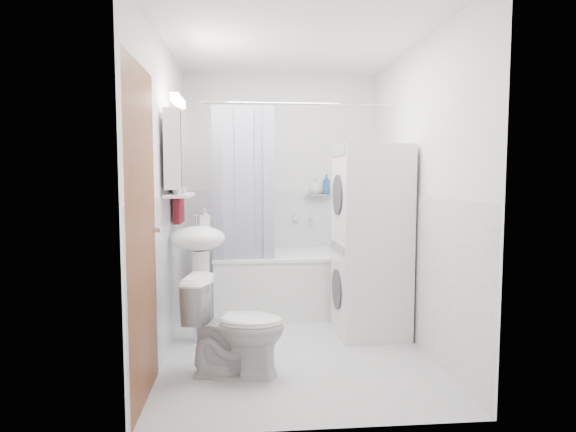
{
  "coord_description": "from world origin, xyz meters",
  "views": [
    {
      "loc": [
        -0.38,
        -3.74,
        1.35
      ],
      "look_at": [
        -0.03,
        0.15,
        1.03
      ],
      "focal_mm": 30.0,
      "sensor_mm": 36.0,
      "label": 1
    }
  ],
  "objects": [
    {
      "name": "floor",
      "position": [
        0.0,
        0.0,
        0.0
      ],
      "size": [
        2.6,
        2.6,
        0.0
      ],
      "primitive_type": "plane",
      "color": "#BABABF",
      "rests_on": "ground"
    },
    {
      "name": "room_walls",
      "position": [
        0.0,
        0.0,
        1.49
      ],
      "size": [
        2.6,
        2.6,
        2.6
      ],
      "color": "white",
      "rests_on": "ground"
    },
    {
      "name": "wainscot",
      "position": [
        0.0,
        0.29,
        0.6
      ],
      "size": [
        1.98,
        2.58,
        2.58
      ],
      "color": "white",
      "rests_on": "ground"
    },
    {
      "name": "door",
      "position": [
        -0.95,
        -0.55,
        1.0
      ],
      "size": [
        0.05,
        2.0,
        2.0
      ],
      "color": "brown",
      "rests_on": "ground"
    },
    {
      "name": "bathtub",
      "position": [
        0.1,
        0.92,
        0.33
      ],
      "size": [
        1.56,
        0.74,
        0.59
      ],
      "color": "white",
      "rests_on": "ground"
    },
    {
      "name": "tub_spout",
      "position": [
        0.3,
        1.25,
        0.91
      ],
      "size": [
        0.04,
        0.12,
        0.04
      ],
      "primitive_type": "cylinder",
      "rotation": [
        1.57,
        0.0,
        0.0
      ],
      "color": "silver",
      "rests_on": "room_walls"
    },
    {
      "name": "curtain_rod",
      "position": [
        0.1,
        0.61,
        2.0
      ],
      "size": [
        1.74,
        0.02,
        0.02
      ],
      "primitive_type": "cylinder",
      "rotation": [
        0.0,
        1.57,
        0.0
      ],
      "color": "silver",
      "rests_on": "room_walls"
    },
    {
      "name": "shower_curtain",
      "position": [
        -0.39,
        0.61,
        1.25
      ],
      "size": [
        0.55,
        0.02,
        1.45
      ],
      "color": "#141242",
      "rests_on": "curtain_rod"
    },
    {
      "name": "sink",
      "position": [
        -0.75,
        0.15,
        0.7
      ],
      "size": [
        0.44,
        0.37,
        1.04
      ],
      "color": "white",
      "rests_on": "ground"
    },
    {
      "name": "medicine_cabinet",
      "position": [
        -0.9,
        0.1,
        1.57
      ],
      "size": [
        0.13,
        0.5,
        0.71
      ],
      "color": "white",
      "rests_on": "room_walls"
    },
    {
      "name": "shelf",
      "position": [
        -0.89,
        0.1,
        1.2
      ],
      "size": [
        0.18,
        0.54,
        0.02
      ],
      "primitive_type": "cube",
      "color": "silver",
      "rests_on": "room_walls"
    },
    {
      "name": "shower_caddy",
      "position": [
        0.35,
        1.24,
        1.15
      ],
      "size": [
        0.22,
        0.06,
        0.02
      ],
      "primitive_type": "cube",
      "color": "silver",
      "rests_on": "room_walls"
    },
    {
      "name": "towel",
      "position": [
        -0.94,
        0.41,
        1.38
      ],
      "size": [
        0.07,
        0.35,
        0.84
      ],
      "color": "maroon",
      "rests_on": "room_walls"
    },
    {
      "name": "washer_dryer",
      "position": [
        0.68,
        0.22,
        0.8
      ],
      "size": [
        0.59,
        0.58,
        1.6
      ],
      "rotation": [
        0.0,
        0.0,
        0.02
      ],
      "color": "white",
      "rests_on": "ground"
    },
    {
      "name": "toilet",
      "position": [
        -0.45,
        -0.53,
        0.33
      ],
      "size": [
        0.73,
        0.49,
        0.66
      ],
      "primitive_type": "imported",
      "rotation": [
        0.0,
        0.0,
        1.4
      ],
      "color": "white",
      "rests_on": "ground"
    },
    {
      "name": "soap_pump",
      "position": [
        -0.71,
        0.25,
        0.95
      ],
      "size": [
        0.08,
        0.17,
        0.08
      ],
      "primitive_type": "imported",
      "color": "gray",
      "rests_on": "sink"
    },
    {
      "name": "shelf_bottle",
      "position": [
        -0.89,
        -0.05,
        1.25
      ],
      "size": [
        0.07,
        0.18,
        0.07
      ],
      "primitive_type": "imported",
      "color": "gray",
      "rests_on": "shelf"
    },
    {
      "name": "shelf_cup",
      "position": [
        -0.89,
        0.22,
        1.26
      ],
      "size": [
        0.1,
        0.09,
        0.1
      ],
      "primitive_type": "imported",
      "color": "gray",
      "rests_on": "shelf"
    },
    {
      "name": "shampoo_a",
      "position": [
        0.35,
        1.24,
        1.23
      ],
      "size": [
        0.13,
        0.17,
        0.13
      ],
      "primitive_type": "imported",
      "color": "gray",
      "rests_on": "shower_caddy"
    },
    {
      "name": "shampoo_b",
      "position": [
        0.47,
        1.24,
        1.2
      ],
      "size": [
        0.08,
        0.21,
        0.08
      ],
      "primitive_type": "imported",
      "color": "#215586",
      "rests_on": "shower_caddy"
    }
  ]
}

